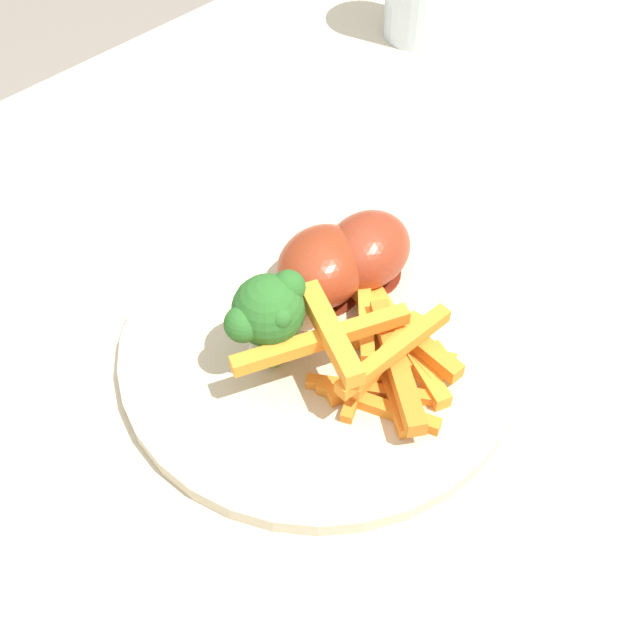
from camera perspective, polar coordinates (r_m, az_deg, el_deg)
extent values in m
cube|color=beige|center=(0.54, -8.88, -4.09)|extent=(1.27, 0.67, 0.03)
cylinder|color=#9C9582|center=(1.23, 6.24, 8.29)|extent=(0.06, 0.06, 0.73)
cylinder|color=beige|center=(0.52, 0.00, -1.84)|extent=(0.25, 0.25, 0.01)
cylinder|color=#7FA45A|center=(0.50, -3.45, -1.65)|extent=(0.02, 0.02, 0.03)
sphere|color=#2A6525|center=(0.47, -3.63, 0.68)|extent=(0.04, 0.04, 0.04)
sphere|color=#2A6525|center=(0.46, -2.77, 0.20)|extent=(0.01, 0.01, 0.01)
sphere|color=#2A6525|center=(0.48, -2.39, 1.86)|extent=(0.02, 0.02, 0.02)
sphere|color=#2A6525|center=(0.47, -2.22, 2.31)|extent=(0.02, 0.02, 0.02)
sphere|color=#2A6525|center=(0.47, -5.40, -0.28)|extent=(0.02, 0.02, 0.02)
cube|color=orange|center=(0.50, 4.64, -3.71)|extent=(0.08, 0.03, 0.01)
cube|color=orange|center=(0.52, 3.17, 0.52)|extent=(0.06, 0.06, 0.01)
cube|color=orange|center=(0.49, 3.88, -4.92)|extent=(0.05, 0.07, 0.01)
cube|color=orange|center=(0.51, 5.55, -2.08)|extent=(0.04, 0.07, 0.01)
cube|color=orange|center=(0.51, 5.76, -1.24)|extent=(0.05, 0.11, 0.01)
cube|color=orange|center=(0.52, 5.27, -0.82)|extent=(0.03, 0.09, 0.01)
cube|color=orange|center=(0.50, 7.10, -1.77)|extent=(0.01, 0.06, 0.01)
cube|color=orange|center=(0.47, 5.20, -2.13)|extent=(0.09, 0.01, 0.01)
cube|color=orange|center=(0.50, 4.56, -3.72)|extent=(0.05, 0.08, 0.01)
cube|color=orange|center=(0.49, 4.68, -2.37)|extent=(0.07, 0.02, 0.01)
cube|color=orange|center=(0.48, 5.39, -3.12)|extent=(0.06, 0.08, 0.01)
cube|color=orange|center=(0.47, 0.11, -1.35)|extent=(0.10, 0.05, 0.01)
cube|color=orange|center=(0.49, 2.81, -4.13)|extent=(0.06, 0.03, 0.01)
cube|color=orange|center=(0.48, 4.06, -6.01)|extent=(0.04, 0.07, 0.01)
cube|color=orange|center=(0.47, 0.75, -0.90)|extent=(0.04, 0.07, 0.01)
cylinder|color=#611D0F|center=(0.54, 0.15, 2.20)|extent=(0.05, 0.05, 0.00)
ellipsoid|color=maroon|center=(0.53, 0.15, 3.76)|extent=(0.08, 0.07, 0.04)
cylinder|color=beige|center=(0.50, -2.78, -0.56)|extent=(0.04, 0.02, 0.01)
sphere|color=silver|center=(0.49, -3.87, -2.10)|extent=(0.02, 0.02, 0.02)
cylinder|color=#621E11|center=(0.55, 3.20, 3.34)|extent=(0.05, 0.05, 0.00)
ellipsoid|color=maroon|center=(0.54, 3.30, 4.90)|extent=(0.07, 0.06, 0.04)
cylinder|color=beige|center=(0.51, 0.01, 1.42)|extent=(0.03, 0.02, 0.01)
sphere|color=silver|center=(0.50, -1.08, 0.31)|extent=(0.02, 0.02, 0.02)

